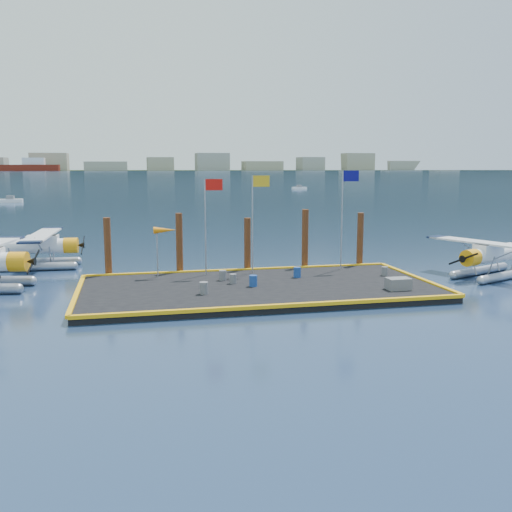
{
  "coord_description": "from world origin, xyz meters",
  "views": [
    {
      "loc": [
        -7.12,
        -31.33,
        7.19
      ],
      "look_at": [
        0.32,
        2.0,
        1.79
      ],
      "focal_mm": 40.0,
      "sensor_mm": 36.0,
      "label": 1
    }
  ],
  "objects": [
    {
      "name": "ground",
      "position": [
        0.0,
        0.0,
        0.0
      ],
      "size": [
        4000.0,
        4000.0,
        0.0
      ],
      "primitive_type": "plane",
      "color": "#1A2F4E",
      "rests_on": "ground"
    },
    {
      "name": "flagpole_yellow",
      "position": [
        0.7,
        3.8,
        4.51
      ],
      "size": [
        1.14,
        0.08,
        6.2
      ],
      "color": "gray",
      "rests_on": "dock"
    },
    {
      "name": "piling_4",
      "position": [
        8.5,
        5.4,
        2.0
      ],
      "size": [
        0.44,
        0.44,
        4.0
      ],
      "primitive_type": "cylinder",
      "color": "#402412",
      "rests_on": "ground"
    },
    {
      "name": "drum_1",
      "position": [
        -0.34,
        -0.23,
        0.72
      ],
      "size": [
        0.46,
        0.46,
        0.64
      ],
      "primitive_type": "cylinder",
      "color": "navy",
      "rests_on": "dock"
    },
    {
      "name": "piling_1",
      "position": [
        -4.0,
        5.4,
        2.1
      ],
      "size": [
        0.44,
        0.44,
        4.2
      ],
      "primitive_type": "cylinder",
      "color": "#402412",
      "rests_on": "ground"
    },
    {
      "name": "crate",
      "position": [
        7.37,
        -2.79,
        0.72
      ],
      "size": [
        1.29,
        0.86,
        0.64
      ],
      "primitive_type": "cube",
      "color": "slate",
      "rests_on": "dock"
    },
    {
      "name": "flagpole_red",
      "position": [
        -2.29,
        3.8,
        4.4
      ],
      "size": [
        1.14,
        0.08,
        6.0
      ],
      "color": "gray",
      "rests_on": "dock"
    },
    {
      "name": "drum_5",
      "position": [
        -1.76,
        1.88,
        0.7
      ],
      "size": [
        0.43,
        0.43,
        0.6
      ],
      "primitive_type": "cylinder",
      "color": "slate",
      "rests_on": "dock"
    },
    {
      "name": "far_backdrop",
      "position": [
        239.91,
        1737.52,
        9.45
      ],
      "size": [
        3050.0,
        2050.0,
        810.0
      ],
      "color": "black",
      "rests_on": "ground"
    },
    {
      "name": "flagpole_blue",
      "position": [
        6.7,
        3.8,
        4.69
      ],
      "size": [
        1.14,
        0.08,
        6.5
      ],
      "color": "gray",
      "rests_on": "dock"
    },
    {
      "name": "drum_0",
      "position": [
        -1.32,
        0.81,
        0.68
      ],
      "size": [
        0.4,
        0.4,
        0.56
      ],
      "primitive_type": "cylinder",
      "color": "slate",
      "rests_on": "dock"
    },
    {
      "name": "windsock",
      "position": [
        -5.03,
        3.8,
        3.23
      ],
      "size": [
        1.4,
        0.44,
        3.12
      ],
      "color": "gray",
      "rests_on": "dock"
    },
    {
      "name": "piling_3",
      "position": [
        4.5,
        5.4,
        2.15
      ],
      "size": [
        0.44,
        0.44,
        4.3
      ],
      "primitive_type": "cylinder",
      "color": "#402412",
      "rests_on": "ground"
    },
    {
      "name": "seaplane_c",
      "position": [
        -13.53,
        10.98,
        1.42
      ],
      "size": [
        8.31,
        9.15,
        3.25
      ],
      "rotation": [
        0.0,
        0.0,
        -1.62
      ],
      "color": "#9A9DA8",
      "rests_on": "ground"
    },
    {
      "name": "dock_bumpers",
      "position": [
        0.0,
        0.0,
        0.49
      ],
      "size": [
        20.25,
        10.25,
        0.18
      ],
      "primitive_type": null,
      "color": "#EBA70D",
      "rests_on": "dock"
    },
    {
      "name": "piling_2",
      "position": [
        0.5,
        5.4,
        1.9
      ],
      "size": [
        0.44,
        0.44,
        3.8
      ],
      "primitive_type": "cylinder",
      "color": "#402412",
      "rests_on": "ground"
    },
    {
      "name": "dock",
      "position": [
        0.0,
        0.0,
        0.2
      ],
      "size": [
        20.0,
        10.0,
        0.4
      ],
      "primitive_type": "cube",
      "color": "black",
      "rests_on": "ground"
    },
    {
      "name": "drum_2",
      "position": [
        2.88,
        1.77,
        0.72
      ],
      "size": [
        0.45,
        0.45,
        0.63
      ],
      "primitive_type": "cylinder",
      "color": "navy",
      "rests_on": "dock"
    },
    {
      "name": "piling_0",
      "position": [
        -8.5,
        5.4,
        2.0
      ],
      "size": [
        0.44,
        0.44,
        4.0
      ],
      "primitive_type": "cylinder",
      "color": "#402412",
      "rests_on": "ground"
    },
    {
      "name": "drum_4",
      "position": [
        8.4,
        1.17,
        0.68
      ],
      "size": [
        0.39,
        0.39,
        0.55
      ],
      "primitive_type": "cylinder",
      "color": "slate",
      "rests_on": "dock"
    },
    {
      "name": "seaplane_d",
      "position": [
        15.69,
        0.89,
        1.36
      ],
      "size": [
        8.12,
        8.57,
        3.12
      ],
      "rotation": [
        0.0,
        0.0,
        1.96
      ],
      "color": "#9A9DA8",
      "rests_on": "ground"
    },
    {
      "name": "drum_3",
      "position": [
        -3.34,
        -1.58,
        0.73
      ],
      "size": [
        0.47,
        0.47,
        0.66
      ],
      "primitive_type": "cylinder",
      "color": "slate",
      "rests_on": "dock"
    }
  ]
}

